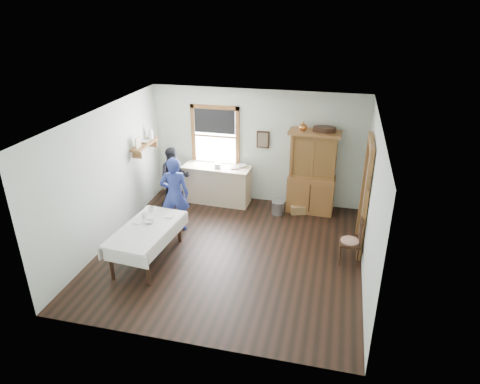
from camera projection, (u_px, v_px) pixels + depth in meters
The scene contains 20 objects.
room at pixel (230, 189), 7.83m from camera, with size 5.01×5.01×2.70m.
window at pixel (215, 133), 10.10m from camera, with size 1.18×0.07×1.48m.
doorway at pixel (366, 193), 8.14m from camera, with size 0.09×1.14×2.22m.
wall_shelf at pixel (145, 143), 9.60m from camera, with size 0.24×1.00×0.44m.
framed_picture at pixel (263, 140), 9.89m from camera, with size 0.30×0.04×0.40m, color black.
rug_beater at pixel (370, 177), 7.42m from camera, with size 0.27×0.27×0.01m, color black.
work_counter at pixel (217, 184), 10.27m from camera, with size 1.61×0.61×0.92m, color tan.
china_hutch at pixel (312, 173), 9.62m from camera, with size 1.13×0.53×1.92m, color brown.
dining_table at pixel (148, 244), 8.03m from camera, with size 0.90×1.71×0.69m, color white.
spindle_chair at pixel (350, 241), 7.90m from camera, with size 0.42×0.42×0.92m, color black.
pail at pixel (278, 208), 9.81m from camera, with size 0.28×0.28×0.30m, color gray.
wicker_basket at pixel (298, 209), 9.86m from camera, with size 0.33×0.23×0.19m, color #9C7B47.
woman_blue at pixel (175, 197), 8.92m from camera, with size 0.55×0.36×1.52m, color navy.
figure_dark at pixel (175, 180), 9.97m from camera, with size 0.65×0.51×1.34m, color black.
table_cup_a at pixel (151, 209), 8.47m from camera, with size 0.12×0.12×0.09m, color white.
table_cup_b at pixel (144, 216), 8.19m from camera, with size 0.11×0.11×0.10m, color white.
table_bowl at pixel (149, 222), 8.04m from camera, with size 0.20×0.20×0.05m, color white.
counter_book at pixel (230, 167), 10.00m from camera, with size 0.17×0.23×0.02m, color brown.
counter_bowl at pixel (242, 166), 10.02m from camera, with size 0.19×0.19×0.06m, color white.
shelf_bowl at pixel (145, 142), 9.60m from camera, with size 0.22×0.22×0.05m, color white.
Camera 1 is at (1.85, -6.89, 4.57)m, focal length 32.00 mm.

